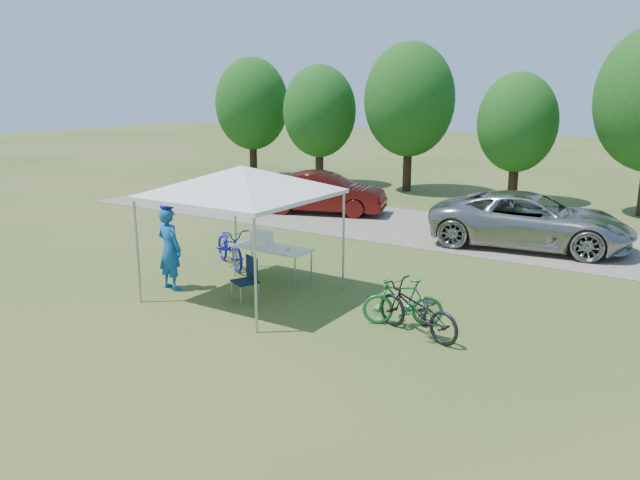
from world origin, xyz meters
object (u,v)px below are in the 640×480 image
object	(u,v)px
folding_chair	(248,275)
cyclist	(170,249)
bike_blue	(230,246)
bike_green	(403,302)
bike_dark	(417,310)
cooler	(262,238)
sedan	(323,193)
folding_table	(272,249)
minivan	(530,220)

from	to	relation	value
folding_chair	cyclist	size ratio (longest dim) A/B	0.50
bike_blue	cyclist	bearing A→B (deg)	-145.23
bike_green	bike_dark	xyz separation A→B (m)	(0.42, -0.31, 0.03)
cooler	bike_blue	xyz separation A→B (m)	(-1.19, 0.26, -0.42)
bike_green	sedan	distance (m)	10.57
cooler	bike_green	size ratio (longest dim) A/B	0.31
bike_green	folding_chair	bearing A→B (deg)	-108.40
bike_blue	bike_dark	xyz separation A→B (m)	(5.64, -1.58, -0.02)
cooler	cyclist	world-z (taller)	cyclist
folding_table	cyclist	distance (m)	2.27
bike_blue	bike_green	distance (m)	5.37
folding_table	cooler	distance (m)	0.37
minivan	bike_dark	bearing A→B (deg)	172.05
folding_chair	sedan	xyz separation A→B (m)	(-3.61, 8.50, 0.19)
bike_blue	sedan	bearing A→B (deg)	45.61
cyclist	sedan	size ratio (longest dim) A/B	0.42
folding_chair	folding_table	bearing A→B (deg)	132.57
cooler	bike_dark	size ratio (longest dim) A/B	0.26
sedan	cooler	bearing A→B (deg)	-176.62
cyclist	bike_green	world-z (taller)	cyclist
bike_blue	bike_green	bearing A→B (deg)	-71.57
minivan	folding_chair	bearing A→B (deg)	146.26
folding_table	sedan	world-z (taller)	sedan
bike_dark	folding_chair	bearing A→B (deg)	-71.08
folding_table	folding_chair	xyz separation A→B (m)	(0.50, -1.46, -0.17)
folding_chair	minivan	bearing A→B (deg)	88.20
bike_dark	bike_blue	bearing A→B (deg)	-89.01
bike_dark	minivan	xyz separation A→B (m)	(-0.02, 7.43, 0.29)
folding_chair	bike_green	size ratio (longest dim) A/B	0.61
cyclist	minivan	world-z (taller)	cyclist
folding_table	bike_blue	distance (m)	1.52
cooler	minivan	size ratio (longest dim) A/B	0.09
cyclist	bike_blue	distance (m)	2.09
bike_blue	sedan	xyz separation A→B (m)	(-1.62, 6.77, 0.23)
bike_green	minivan	size ratio (longest dim) A/B	0.28
minivan	sedan	bearing A→B (deg)	74.60
sedan	bike_green	bearing A→B (deg)	-158.00
sedan	minivan	bearing A→B (deg)	-115.67
cyclist	bike_green	xyz separation A→B (m)	(5.13, 0.78, -0.45)
cooler	bike_green	xyz separation A→B (m)	(4.03, -1.01, -0.47)
sedan	folding_chair	bearing A→B (deg)	-175.41
bike_blue	minivan	xyz separation A→B (m)	(5.62, 5.85, 0.26)
folding_table	bike_green	size ratio (longest dim) A/B	1.23
bike_blue	minivan	distance (m)	8.11
cooler	bike_blue	size ratio (longest dim) A/B	0.24
folding_chair	cooler	bearing A→B (deg)	142.36
cooler	minivan	distance (m)	7.55
folding_table	sedan	bearing A→B (deg)	113.84
cooler	bike_dark	bearing A→B (deg)	-16.51
folding_chair	cooler	size ratio (longest dim) A/B	1.96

